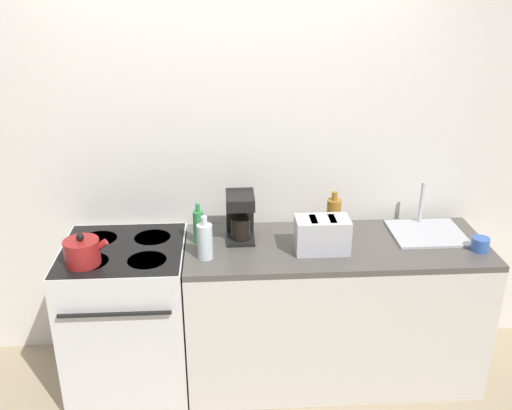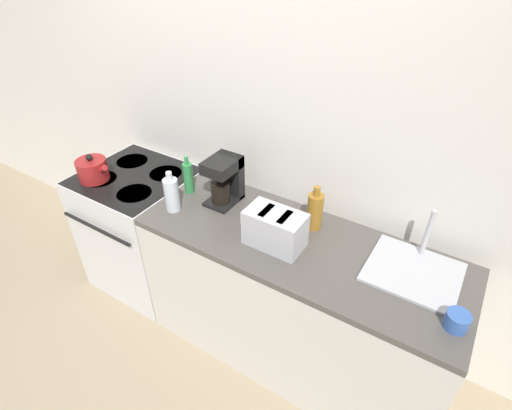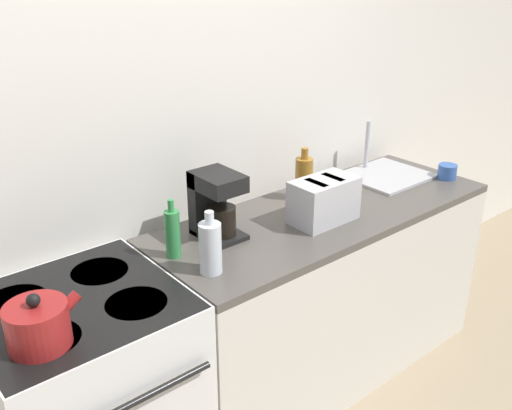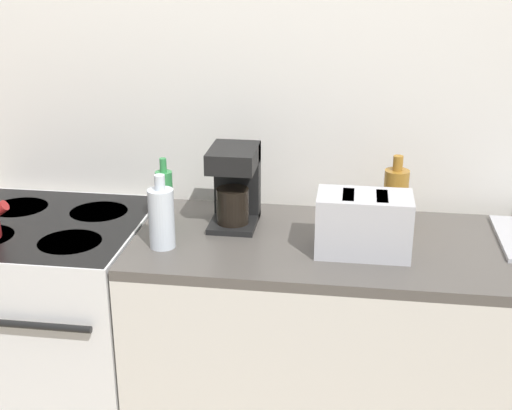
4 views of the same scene
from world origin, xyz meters
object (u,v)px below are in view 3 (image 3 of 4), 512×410
at_px(stove, 90,401).
at_px(bottle_amber, 304,178).
at_px(kettle, 39,325).
at_px(bottle_clear, 210,247).
at_px(bottle_green, 173,233).
at_px(toaster, 324,200).
at_px(coffee_maker, 215,202).
at_px(cup_blue, 447,172).

height_order(stove, bottle_amber, bottle_amber).
distance_m(stove, bottle_amber, 1.38).
distance_m(kettle, bottle_clear, 0.66).
bearing_deg(bottle_clear, bottle_green, 102.08).
bearing_deg(bottle_amber, toaster, -114.52).
bearing_deg(coffee_maker, cup_blue, -10.51).
bearing_deg(stove, bottle_clear, -15.81).
relative_size(stove, bottle_clear, 3.64).
height_order(kettle, coffee_maker, coffee_maker).
xyz_separation_m(coffee_maker, cup_blue, (1.36, -0.25, -0.11)).
distance_m(kettle, coffee_maker, 0.91).
bearing_deg(bottle_clear, toaster, 4.16).
relative_size(bottle_green, cup_blue, 2.48).
distance_m(stove, bottle_clear, 0.74).
xyz_separation_m(coffee_maker, bottle_clear, (-0.20, -0.25, -0.05)).
bearing_deg(stove, bottle_amber, 6.94).
bearing_deg(bottle_clear, coffee_maker, 50.55).
height_order(toaster, cup_blue, toaster).
distance_m(coffee_maker, bottle_amber, 0.57).
bearing_deg(cup_blue, stove, 176.02).
relative_size(stove, bottle_amber, 3.49).
xyz_separation_m(kettle, coffee_maker, (0.86, 0.27, 0.08)).
height_order(stove, bottle_green, bottle_green).
height_order(kettle, bottle_clear, bottle_clear).
bearing_deg(coffee_maker, bottle_clear, -129.45).
distance_m(bottle_green, bottle_amber, 0.81).
relative_size(coffee_maker, cup_blue, 2.88).
relative_size(toaster, coffee_maker, 1.06).
distance_m(kettle, toaster, 1.32).
bearing_deg(toaster, bottle_green, 168.05).
bearing_deg(stove, bottle_green, 7.67).
bearing_deg(bottle_clear, kettle, -177.82).
relative_size(stove, toaster, 3.01).
height_order(toaster, bottle_clear, bottle_clear).
distance_m(bottle_green, cup_blue, 1.61).
distance_m(kettle, bottle_green, 0.66).
relative_size(kettle, toaster, 0.80).
xyz_separation_m(bottle_clear, cup_blue, (1.56, -0.01, -0.07)).
bearing_deg(toaster, coffee_maker, 156.45).
distance_m(kettle, bottle_amber, 1.46).
xyz_separation_m(kettle, cup_blue, (2.22, 0.02, -0.03)).
distance_m(coffee_maker, bottle_green, 0.25).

